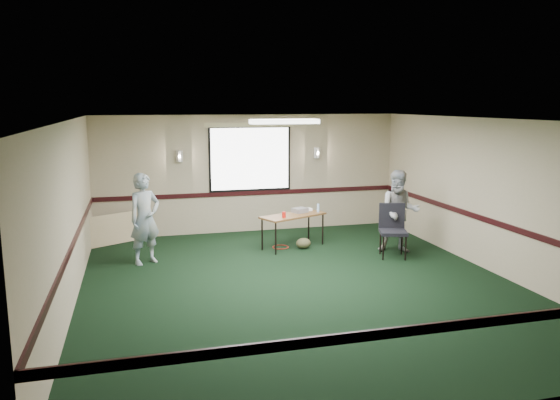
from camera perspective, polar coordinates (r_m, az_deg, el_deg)
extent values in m
plane|color=black|center=(9.11, 2.12, -8.86)|extent=(8.00, 8.00, 0.00)
plane|color=tan|center=(12.59, -3.15, 2.76)|extent=(7.00, 0.00, 7.00)
plane|color=tan|center=(5.19, 15.35, -8.34)|extent=(7.00, 0.00, 7.00)
plane|color=tan|center=(8.45, -21.18, -1.56)|extent=(0.00, 8.00, 8.00)
plane|color=tan|center=(10.33, 21.09, 0.47)|extent=(0.00, 8.00, 8.00)
plane|color=silver|center=(8.62, 2.24, 8.38)|extent=(8.00, 8.00, 0.00)
cube|color=black|center=(12.65, -3.12, 0.73)|extent=(7.00, 0.03, 0.10)
cube|color=black|center=(5.36, 15.04, -12.87)|extent=(7.00, 0.03, 0.10)
cube|color=black|center=(8.54, -20.89, -4.52)|extent=(0.03, 8.00, 0.10)
cube|color=black|center=(10.40, 20.86, -1.98)|extent=(0.03, 8.00, 0.10)
cube|color=black|center=(12.53, -3.15, 4.33)|extent=(1.90, 0.01, 1.50)
cube|color=white|center=(12.53, -3.14, 4.33)|extent=(1.80, 0.02, 1.40)
cube|color=#BEB386|center=(12.47, -3.17, 7.85)|extent=(2.05, 0.08, 0.10)
cylinder|color=silver|center=(12.26, -10.48, 4.52)|extent=(0.16, 0.16, 0.25)
cylinder|color=silver|center=(12.91, 3.88, 4.94)|extent=(0.16, 0.16, 0.25)
cube|color=white|center=(9.58, 0.46, 8.20)|extent=(1.20, 0.32, 0.08)
cube|color=#522A17|center=(11.23, 1.38, -1.63)|extent=(1.49, 1.07, 0.04)
cylinder|color=black|center=(10.75, -0.45, -4.06)|extent=(0.03, 0.03, 0.65)
cylinder|color=black|center=(11.56, 4.49, -3.08)|extent=(0.03, 0.03, 0.65)
cylinder|color=black|center=(11.09, -1.88, -3.62)|extent=(0.03, 0.03, 0.65)
cylinder|color=black|center=(11.88, 3.02, -2.70)|extent=(0.03, 0.03, 0.65)
cube|color=gray|center=(11.45, 2.09, -1.08)|extent=(0.36, 0.33, 0.10)
cube|color=white|center=(11.67, 2.87, -0.98)|extent=(0.19, 0.15, 0.05)
cylinder|color=red|center=(10.93, 0.41, -1.55)|extent=(0.08, 0.08, 0.12)
cylinder|color=#9BCAFF|center=(11.51, 4.01, -0.82)|extent=(0.05, 0.05, 0.18)
ellipsoid|color=#4E492C|center=(11.27, 2.47, -4.54)|extent=(0.33, 0.26, 0.22)
torus|color=red|center=(11.36, 0.05, -4.94)|extent=(0.35, 0.35, 0.02)
cube|color=tan|center=(12.13, -16.74, -2.88)|extent=(1.18, 0.77, 0.64)
cube|color=black|center=(10.76, 11.75, -3.31)|extent=(0.63, 0.63, 0.07)
cube|color=black|center=(10.94, 11.60, -1.60)|extent=(0.49, 0.20, 0.50)
cylinder|color=black|center=(10.59, 10.74, -4.98)|extent=(0.03, 0.03, 0.47)
cylinder|color=black|center=(10.66, 12.99, -4.97)|extent=(0.03, 0.03, 0.47)
cylinder|color=black|center=(11.00, 10.44, -4.41)|extent=(0.03, 0.03, 0.47)
cylinder|color=black|center=(11.06, 12.61, -4.40)|extent=(0.03, 0.03, 0.47)
imported|color=#41658F|center=(10.39, -13.95, -1.91)|extent=(0.74, 0.66, 1.70)
imported|color=#7D99C3|center=(11.12, 12.38, -1.19)|extent=(0.98, 0.89, 1.65)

